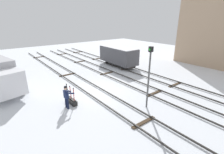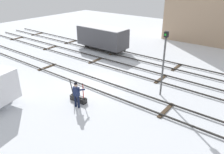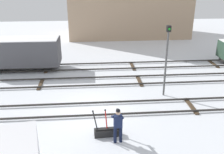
{
  "view_description": "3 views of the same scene",
  "coord_description": "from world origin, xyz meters",
  "px_view_note": "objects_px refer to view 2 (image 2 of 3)",
  "views": [
    {
      "loc": [
        11.55,
        -6.9,
        6.19
      ],
      "look_at": [
        0.96,
        1.27,
        1.4
      ],
      "focal_mm": 26.24,
      "sensor_mm": 36.0,
      "label": 1
    },
    {
      "loc": [
        10.34,
        -11.23,
        7.58
      ],
      "look_at": [
        1.26,
        0.48,
        0.85
      ],
      "focal_mm": 35.48,
      "sensor_mm": 36.0,
      "label": 2
    },
    {
      "loc": [
        0.1,
        -13.05,
        7.34
      ],
      "look_at": [
        1.39,
        2.4,
        1.06
      ],
      "focal_mm": 41.57,
      "sensor_mm": 36.0,
      "label": 3
    }
  ],
  "objects_px": {
    "rail_worker": "(77,93)",
    "freight_car_far_end": "(102,37)",
    "switch_lever_frame": "(78,98)",
    "signal_post": "(164,59)"
  },
  "relations": [
    {
      "from": "switch_lever_frame",
      "to": "signal_post",
      "type": "height_order",
      "value": "signal_post"
    },
    {
      "from": "rail_worker",
      "to": "signal_post",
      "type": "xyz_separation_m",
      "value": [
        3.45,
        4.68,
        1.7
      ]
    },
    {
      "from": "rail_worker",
      "to": "freight_car_far_end",
      "type": "xyz_separation_m",
      "value": [
        -6.5,
        10.23,
        0.48
      ]
    },
    {
      "from": "switch_lever_frame",
      "to": "freight_car_far_end",
      "type": "height_order",
      "value": "freight_car_far_end"
    },
    {
      "from": "switch_lever_frame",
      "to": "rail_worker",
      "type": "bearing_deg",
      "value": -51.31
    },
    {
      "from": "switch_lever_frame",
      "to": "freight_car_far_end",
      "type": "distance_m",
      "value": 11.49
    },
    {
      "from": "switch_lever_frame",
      "to": "freight_car_far_end",
      "type": "relative_size",
      "value": 0.25
    },
    {
      "from": "switch_lever_frame",
      "to": "rail_worker",
      "type": "xyz_separation_m",
      "value": [
        0.46,
        -0.53,
        0.74
      ]
    },
    {
      "from": "switch_lever_frame",
      "to": "freight_car_far_end",
      "type": "bearing_deg",
      "value": 119.22
    },
    {
      "from": "switch_lever_frame",
      "to": "rail_worker",
      "type": "relative_size",
      "value": 0.83
    }
  ]
}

